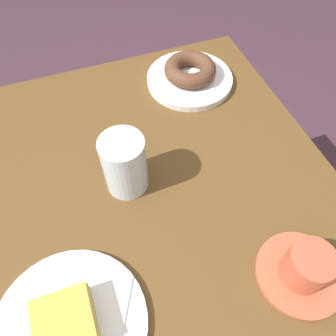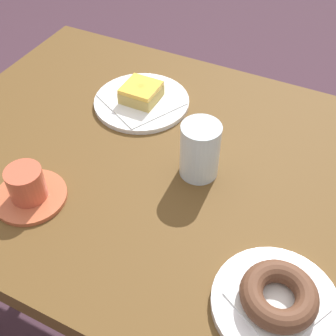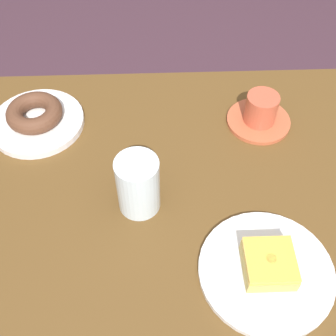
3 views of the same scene
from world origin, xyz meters
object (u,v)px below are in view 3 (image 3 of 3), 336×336
plate_chocolate_ring (38,122)px  donut_glazed_square (269,264)px  water_glass (138,185)px  plate_glazed_square (266,271)px  donut_chocolate_ring (34,113)px  coffee_cup (260,113)px

plate_chocolate_ring → donut_glazed_square: size_ratio=2.47×
donut_glazed_square → water_glass: size_ratio=0.69×
plate_glazed_square → water_glass: 0.27m
plate_glazed_square → donut_glazed_square: donut_glazed_square is taller
donut_chocolate_ring → plate_glazed_square: 0.58m
plate_chocolate_ring → plate_glazed_square: 0.58m
coffee_cup → donut_chocolate_ring: bearing=178.9°
water_glass → plate_glazed_square: bearing=-34.8°
donut_chocolate_ring → plate_glazed_square: donut_chocolate_ring is taller
plate_chocolate_ring → plate_glazed_square: plate_chocolate_ring is taller
plate_chocolate_ring → plate_glazed_square: (0.44, -0.37, -0.00)m
plate_chocolate_ring → donut_glazed_square: (0.44, -0.37, 0.03)m
coffee_cup → plate_glazed_square: bearing=-97.7°
donut_glazed_square → plate_glazed_square: bearing=-63.4°
plate_chocolate_ring → plate_glazed_square: bearing=-39.9°
plate_chocolate_ring → plate_glazed_square: size_ratio=0.89×
plate_chocolate_ring → coffee_cup: bearing=-1.1°
plate_glazed_square → coffee_cup: size_ratio=1.63×
water_glass → coffee_cup: (0.27, 0.21, -0.03)m
coffee_cup → water_glass: bearing=-141.4°
plate_glazed_square → donut_glazed_square: (-0.00, 0.00, 0.03)m
donut_chocolate_ring → plate_glazed_square: (0.44, -0.37, -0.03)m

